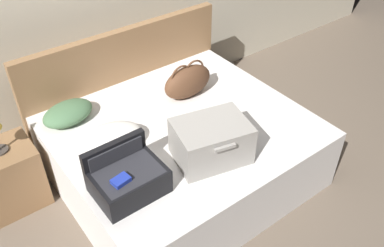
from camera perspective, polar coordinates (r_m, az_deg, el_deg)
name	(u,v)px	position (r m, az deg, el deg)	size (l,w,h in m)	color
ground_plane	(213,204)	(3.35, 2.90, -11.13)	(12.00, 12.00, 0.00)	#6B5B4C
bed	(183,152)	(3.37, -1.28, -3.95)	(1.88, 1.66, 0.55)	silver
headboard	(127,82)	(3.82, -9.06, 5.76)	(1.92, 0.08, 1.02)	olive
hard_case_large	(211,141)	(2.82, 2.68, -2.37)	(0.57, 0.47, 0.29)	gray
hard_case_medium	(128,178)	(2.65, -8.90, -7.52)	(0.44, 0.35, 0.31)	black
duffel_bag	(188,81)	(3.44, -0.60, 5.86)	(0.46, 0.21, 0.32)	brown
pillow_near_headboard	(113,137)	(3.02, -10.93, -1.85)	(0.44, 0.30, 0.15)	white
pillow_center_head	(68,113)	(3.34, -16.82, 1.39)	(0.41, 0.28, 0.14)	#4C724C
nightstand	(10,177)	(3.47, -23.91, -6.76)	(0.44, 0.40, 0.53)	olive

